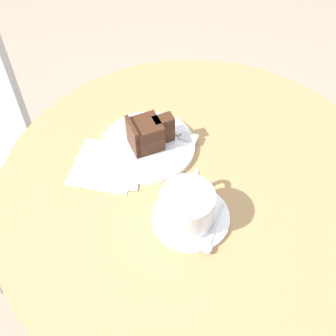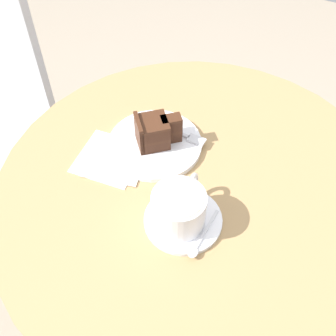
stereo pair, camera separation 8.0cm
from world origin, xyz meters
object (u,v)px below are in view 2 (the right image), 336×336
cake_plate (155,144)px  fork (180,134)px  cake_slice (155,132)px  napkin (113,159)px  saucer (183,220)px  teaspoon (201,239)px  coffee_cup (180,208)px

cake_plate → fork: fork is taller
cake_slice → napkin: bearing=138.7°
cake_plate → fork: bearing=-42.9°
fork → napkin: (-0.11, 0.10, -0.01)m
cake_plate → cake_slice: 0.04m
saucer → teaspoon: size_ratio=1.32×
coffee_cup → teaspoon: 0.07m
napkin → teaspoon: bearing=-113.0°
cake_slice → napkin: (-0.07, 0.06, -0.04)m
cake_plate → cake_slice: (0.00, -0.00, 0.04)m
cake_slice → teaspoon: bearing=-134.6°
saucer → fork: fork is taller
cake_slice → fork: size_ratio=0.64×
coffee_cup → fork: bearing=24.1°
napkin → saucer: bearing=-111.0°
coffee_cup → cake_plate: 0.20m
teaspoon → fork: size_ratio=0.71×
saucer → teaspoon: 0.05m
teaspoon → cake_slice: (0.17, 0.17, 0.03)m
cake_plate → cake_slice: cake_slice is taller
teaspoon → cake_plate: size_ratio=0.55×
cake_plate → cake_slice: size_ratio=2.01×
cake_plate → fork: size_ratio=1.29×
fork → saucer: bearing=-61.2°
cake_slice → fork: (0.04, -0.04, -0.03)m
cake_plate → napkin: (-0.07, 0.06, -0.00)m
teaspoon → napkin: teaspoon is taller
coffee_cup → cake_slice: 0.19m
coffee_cup → fork: size_ratio=0.85×
cake_plate → saucer: bearing=-138.1°
saucer → coffee_cup: 0.04m
saucer → cake_slice: (0.15, 0.13, 0.04)m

